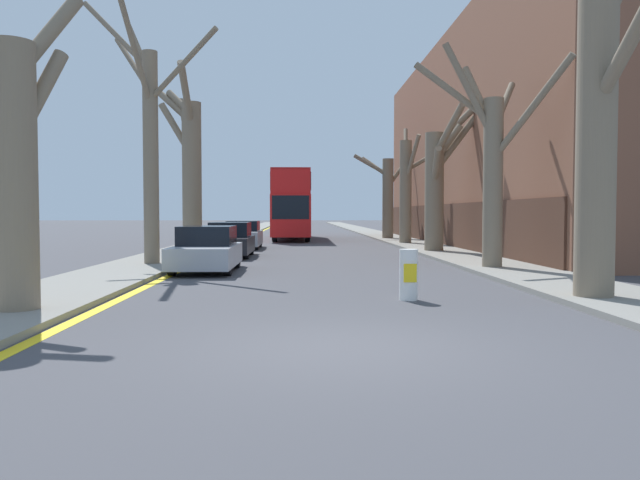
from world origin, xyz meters
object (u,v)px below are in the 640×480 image
(street_tree_left_0, at_px, (6,145))
(street_tree_right_0, at_px, (604,100))
(double_decker_bus, at_px, (292,202))
(street_tree_left_2, at_px, (189,163))
(traffic_bollard, at_px, (409,275))
(street_tree_right_2, at_px, (438,180))
(parked_car_0, at_px, (207,250))
(street_tree_left_1, at_px, (149,137))
(parked_car_1, at_px, (230,241))
(street_tree_right_3, at_px, (407,187))
(street_tree_right_1, at_px, (492,163))
(parked_car_2, at_px, (243,235))
(street_tree_right_4, at_px, (387,194))

(street_tree_left_0, height_order, street_tree_right_0, street_tree_right_0)
(double_decker_bus, bearing_deg, street_tree_left_2, -107.83)
(double_decker_bus, relative_size, traffic_bollard, 11.37)
(street_tree_left_0, relative_size, street_tree_right_2, 1.00)
(street_tree_right_2, height_order, parked_car_0, street_tree_right_2)
(street_tree_left_1, bearing_deg, parked_car_1, 66.02)
(street_tree_right_3, relative_size, parked_car_1, 1.64)
(street_tree_right_3, bearing_deg, street_tree_left_0, -114.61)
(parked_car_0, relative_size, traffic_bollard, 4.00)
(street_tree_right_1, distance_m, street_tree_right_2, 8.30)
(street_tree_left_0, xyz_separation_m, street_tree_right_0, (10.91, 1.37, 1.06))
(parked_car_1, distance_m, traffic_bollard, 13.70)
(parked_car_2, bearing_deg, parked_car_0, -90.00)
(street_tree_right_1, relative_size, traffic_bollard, 6.70)
(parked_car_2, bearing_deg, street_tree_right_1, -54.55)
(street_tree_left_0, distance_m, parked_car_0, 8.75)
(street_tree_left_0, distance_m, parked_car_1, 14.83)
(street_tree_left_1, bearing_deg, street_tree_left_0, -90.34)
(street_tree_left_0, distance_m, street_tree_right_3, 26.33)
(parked_car_0, distance_m, parked_car_2, 12.22)
(street_tree_right_1, height_order, double_decker_bus, street_tree_right_1)
(street_tree_right_4, bearing_deg, street_tree_left_0, -109.41)
(street_tree_right_3, xyz_separation_m, street_tree_right_4, (-0.15, 6.75, -0.21))
(street_tree_right_3, distance_m, parked_car_0, 18.24)
(street_tree_right_3, height_order, street_tree_right_4, street_tree_right_3)
(parked_car_2, bearing_deg, street_tree_left_2, -127.75)
(street_tree_right_1, bearing_deg, double_decker_bus, 105.39)
(street_tree_right_4, relative_size, parked_car_2, 1.46)
(parked_car_0, distance_m, parked_car_1, 6.32)
(street_tree_right_2, height_order, parked_car_2, street_tree_right_2)
(street_tree_left_0, relative_size, street_tree_right_4, 1.14)
(street_tree_right_4, relative_size, traffic_bollard, 5.90)
(street_tree_left_1, distance_m, parked_car_1, 6.26)
(street_tree_right_0, xyz_separation_m, parked_car_2, (-8.76, 19.03, -3.31))
(street_tree_left_0, xyz_separation_m, street_tree_right_4, (10.81, 30.68, 0.12))
(street_tree_right_2, bearing_deg, street_tree_left_1, -148.69)
(street_tree_right_2, height_order, double_decker_bus, street_tree_right_2)
(parked_car_2, bearing_deg, street_tree_right_4, 49.88)
(street_tree_left_0, xyz_separation_m, street_tree_left_1, (0.06, 9.80, 1.32))
(parked_car_1, bearing_deg, parked_car_2, 90.00)
(street_tree_right_4, xyz_separation_m, traffic_bollard, (-3.66, -28.94, -2.51))
(parked_car_1, relative_size, traffic_bollard, 3.99)
(street_tree_left_1, height_order, parked_car_1, street_tree_left_1)
(street_tree_left_1, relative_size, street_tree_right_0, 1.06)
(street_tree_left_1, bearing_deg, double_decker_bus, 78.56)
(street_tree_right_1, xyz_separation_m, parked_car_0, (-8.69, -0.02, -2.63))
(street_tree_right_2, bearing_deg, street_tree_right_0, -90.53)
(street_tree_right_0, bearing_deg, street_tree_left_2, 123.91)
(street_tree_left_2, bearing_deg, traffic_bollard, -65.70)
(street_tree_right_3, bearing_deg, traffic_bollard, -99.74)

